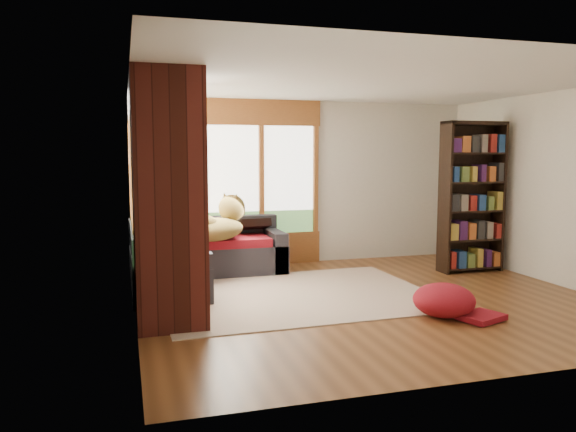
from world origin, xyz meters
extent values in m
plane|color=#583218|center=(0.00, 0.00, 0.00)|extent=(5.50, 5.50, 0.00)
plane|color=white|center=(0.00, 0.00, 2.60)|extent=(5.50, 5.50, 0.00)
cube|color=silver|center=(0.00, 2.50, 1.30)|extent=(5.50, 0.04, 2.60)
cube|color=silver|center=(0.00, -2.50, 1.30)|extent=(5.50, 0.04, 2.60)
cube|color=silver|center=(-2.75, 0.00, 1.30)|extent=(0.04, 5.00, 2.60)
cube|color=silver|center=(2.75, 0.00, 1.30)|extent=(0.04, 5.00, 2.60)
cube|color=brown|center=(-1.20, 2.47, 1.35)|extent=(2.82, 0.10, 1.90)
cube|color=white|center=(-1.20, 2.47, 1.35)|extent=(2.54, 0.09, 1.62)
cube|color=brown|center=(-2.72, 1.20, 1.35)|extent=(0.10, 2.62, 1.90)
cube|color=white|center=(-2.72, 1.20, 1.35)|extent=(0.09, 2.36, 1.62)
cube|color=#7B9C65|center=(-2.69, 2.03, 1.75)|extent=(0.03, 0.72, 0.90)
cube|color=#471914|center=(-2.40, -0.35, 1.30)|extent=(0.70, 0.70, 2.60)
cube|color=#232128|center=(-1.65, 2.05, 0.21)|extent=(2.20, 0.90, 0.42)
cube|color=#232128|center=(-1.65, 2.40, 0.61)|extent=(2.20, 0.20, 0.38)
cube|color=#232128|center=(-0.65, 2.05, 0.30)|extent=(0.20, 0.90, 0.60)
cube|color=maroon|center=(-1.75, 1.93, 0.48)|extent=(1.90, 0.66, 0.12)
cube|color=#232128|center=(-2.30, 1.40, 0.21)|extent=(0.90, 2.20, 0.42)
cube|color=#232128|center=(-2.65, 1.40, 0.61)|extent=(0.20, 2.20, 0.38)
cube|color=#232128|center=(-2.30, 0.40, 0.30)|extent=(0.90, 0.20, 0.60)
cube|color=maroon|center=(-2.18, 1.05, 0.48)|extent=(0.66, 1.20, 0.12)
cube|color=maroon|center=(-2.18, 2.00, 0.48)|extent=(0.66, 0.66, 0.12)
cube|color=silver|center=(-0.80, 0.44, 0.01)|extent=(3.41, 2.65, 0.01)
cube|color=black|center=(2.60, 1.10, 1.12)|extent=(0.04, 0.32, 2.23)
cube|color=black|center=(1.68, 1.10, 1.12)|extent=(0.04, 0.32, 2.23)
cube|color=black|center=(2.14, 1.25, 1.12)|extent=(0.96, 0.02, 2.23)
cube|color=black|center=(2.14, 1.10, 0.06)|extent=(0.88, 0.30, 0.03)
cube|color=black|center=(2.14, 1.10, 0.49)|extent=(0.88, 0.30, 0.03)
cube|color=black|center=(2.14, 1.10, 0.91)|extent=(0.88, 0.30, 0.03)
cube|color=black|center=(2.14, 1.10, 1.34)|extent=(0.88, 0.30, 0.03)
cube|color=black|center=(2.14, 1.10, 1.77)|extent=(0.88, 0.30, 0.03)
cube|color=black|center=(2.14, 1.10, 2.19)|extent=(0.88, 0.30, 0.03)
cube|color=#726659|center=(2.14, 1.08, 1.12)|extent=(0.84, 0.24, 2.07)
ellipsoid|color=maroon|center=(0.47, -0.88, 0.19)|extent=(0.84, 0.84, 0.36)
ellipsoid|color=brown|center=(-1.63, 1.63, 0.78)|extent=(1.14, 1.06, 0.32)
sphere|color=brown|center=(-1.35, 1.83, 0.93)|extent=(0.54, 0.54, 0.39)
cone|color=brown|center=(-1.40, 1.79, 1.09)|extent=(0.20, 0.20, 0.17)
ellipsoid|color=#41331D|center=(-2.09, 1.26, 0.72)|extent=(0.65, 0.83, 0.25)
sphere|color=#41331D|center=(-2.02, 1.52, 0.84)|extent=(0.36, 0.36, 0.30)
cone|color=#41331D|center=(-2.04, 1.47, 0.96)|extent=(0.13, 0.13, 0.13)
cube|color=black|center=(-0.95, 2.26, 0.79)|extent=(0.45, 0.12, 0.45)
cube|color=black|center=(-1.55, 2.26, 0.79)|extent=(0.45, 0.12, 0.45)
cube|color=black|center=(-2.48, 1.80, 0.79)|extent=(0.45, 0.12, 0.45)
cube|color=black|center=(-2.48, 0.70, 0.79)|extent=(0.45, 0.12, 0.45)
cube|color=maroon|center=(-2.15, 2.26, 0.79)|extent=(0.42, 0.12, 0.42)
camera|label=1|loc=(-2.83, -6.12, 1.77)|focal=35.00mm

